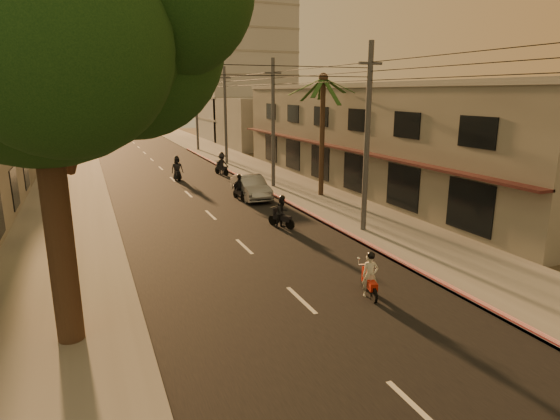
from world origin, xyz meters
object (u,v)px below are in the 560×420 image
at_px(scooter_red, 370,276).
at_px(scooter_mid_b, 239,188).
at_px(scooter_mid_a, 282,213).
at_px(scooter_far_b, 222,165).
at_px(parked_car, 251,187).
at_px(palm_tree, 323,85).
at_px(scooter_far_a, 177,169).
at_px(broadleaf_tree, 51,17).

bearing_deg(scooter_red, scooter_mid_b, 103.85).
bearing_deg(scooter_red, scooter_mid_a, 102.11).
bearing_deg(scooter_far_b, parked_car, -110.34).
height_order(palm_tree, scooter_red, palm_tree).
bearing_deg(scooter_mid_b, palm_tree, -16.84).
xyz_separation_m(scooter_red, parked_car, (1.26, 15.82, 0.03)).
bearing_deg(palm_tree, scooter_far_a, 128.71).
bearing_deg(scooter_far_a, scooter_red, -84.01).
height_order(broadleaf_tree, scooter_red, broadleaf_tree).
bearing_deg(scooter_red, parked_car, 100.75).
xyz_separation_m(broadleaf_tree, parked_car, (10.15, 15.11, -7.73)).
distance_m(palm_tree, scooter_far_b, 12.81).
distance_m(scooter_mid_b, scooter_far_a, 8.86).
xyz_separation_m(broadleaf_tree, scooter_far_b, (10.81, 24.36, -7.59)).
relative_size(scooter_red, scooter_far_b, 0.83).
distance_m(scooter_mid_a, parked_car, 7.10).
relative_size(scooter_mid_a, scooter_far_b, 0.88).
distance_m(broadleaf_tree, scooter_mid_b, 19.17).
relative_size(scooter_far_a, scooter_far_b, 1.02).
height_order(palm_tree, scooter_mid_b, palm_tree).
relative_size(palm_tree, scooter_far_a, 4.16).
bearing_deg(palm_tree, parked_car, 164.28).
bearing_deg(scooter_mid_a, scooter_far_a, 74.15).
bearing_deg(scooter_mid_a, palm_tree, 23.09).
height_order(palm_tree, scooter_far_b, palm_tree).
distance_m(broadleaf_tree, palm_tree, 20.18).
xyz_separation_m(palm_tree, scooter_mid_a, (-5.24, -5.81, -6.37)).
distance_m(scooter_far_a, scooter_far_b, 3.98).
xyz_separation_m(palm_tree, scooter_far_a, (-7.68, 9.58, -6.28)).
distance_m(scooter_mid_a, scooter_far_a, 15.58).
bearing_deg(scooter_mid_a, parked_car, 58.91).
height_order(broadleaf_tree, scooter_mid_a, broadleaf_tree).
height_order(broadleaf_tree, parked_car, broadleaf_tree).
xyz_separation_m(broadleaf_tree, scooter_far_a, (6.93, 23.44, -7.61)).
relative_size(scooter_red, parked_car, 0.35).
relative_size(scooter_mid_a, scooter_far_a, 0.86).
bearing_deg(parked_car, scooter_red, -92.90).
distance_m(palm_tree, scooter_mid_b, 8.38).
bearing_deg(palm_tree, scooter_mid_b, 169.01).
relative_size(broadleaf_tree, scooter_mid_a, 7.13).
bearing_deg(scooter_mid_a, scooter_far_b, 60.11).
bearing_deg(scooter_mid_b, broadleaf_tree, -127.78).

